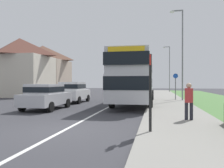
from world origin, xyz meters
TOP-DOWN VIEW (x-y plane):
  - ground_plane at (0.00, 0.00)m, footprint 120.00×120.00m
  - lane_marking_centre at (0.00, 8.00)m, footprint 0.14×60.00m
  - pavement_near_side at (4.20, 6.00)m, footprint 3.20×68.00m
  - double_decker_bus at (1.60, 10.34)m, footprint 2.80×11.45m
  - parked_car_silver at (-3.56, 5.66)m, footprint 1.98×4.04m
  - parked_car_white at (-3.67, 10.71)m, footprint 2.01×3.90m
  - pedestrian_at_stop at (4.54, 2.44)m, footprint 0.34×0.34m
  - bus_stop_sign at (3.00, -0.14)m, footprint 0.09×0.52m
  - cycle_route_sign at (4.99, 14.23)m, footprint 0.44×0.08m
  - street_lamp_mid at (5.41, 13.42)m, footprint 1.14×0.20m
  - street_lamp_far at (5.45, 32.84)m, footprint 1.14×0.20m
  - house_terrace_far_side at (-13.10, 20.52)m, footprint 6.90×11.42m

SIDE VIEW (x-z plane):
  - ground_plane at x=0.00m, z-range 0.00..0.00m
  - lane_marking_centre at x=0.00m, z-range 0.00..0.01m
  - pavement_near_side at x=4.20m, z-range 0.00..0.12m
  - parked_car_silver at x=-3.56m, z-range 0.08..1.67m
  - parked_car_white at x=-3.67m, z-range 0.08..1.81m
  - pedestrian_at_stop at x=4.54m, z-range 0.14..1.81m
  - cycle_route_sign at x=4.99m, z-range 0.17..2.69m
  - bus_stop_sign at x=3.00m, z-range 0.24..2.84m
  - double_decker_bus at x=1.60m, z-range 0.29..3.99m
  - house_terrace_far_side at x=-13.10m, z-range 0.00..7.09m
  - street_lamp_far at x=5.45m, z-range 0.55..8.44m
  - street_lamp_mid at x=5.41m, z-range 0.56..8.67m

